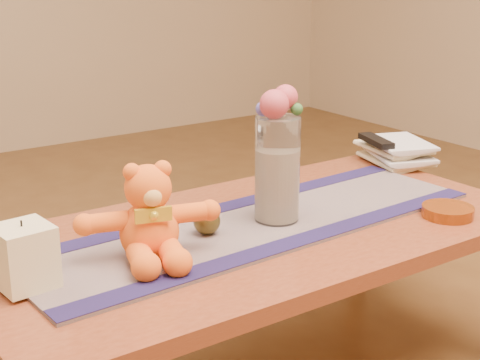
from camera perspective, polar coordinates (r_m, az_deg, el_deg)
coffee_table_top at (r=1.77m, az=1.33°, el=-4.37°), size 1.40×0.70×0.04m
table_leg_br at (r=2.44m, az=9.45°, el=-3.97°), size 0.07×0.07×0.41m
persian_runner at (r=1.76m, az=1.38°, el=-3.59°), size 1.21×0.41×0.01m
runner_border_near at (r=1.66m, az=4.54°, el=-4.84°), size 1.20×0.12×0.00m
runner_border_far at (r=1.87m, az=-1.41°, el=-2.19°), size 1.20×0.12×0.00m
teddy_bear at (r=1.56m, az=-7.28°, el=-2.55°), size 0.35×0.32×0.20m
pillar_candle at (r=1.48m, az=-16.76°, el=-5.82°), size 0.11×0.11×0.13m
candle_wick at (r=1.45m, az=-16.99°, el=-3.31°), size 0.00×0.00×0.01m
glass_vase at (r=1.75m, az=2.98°, el=0.85°), size 0.11×0.11×0.26m
potpourri_fill at (r=1.76m, az=2.96°, el=-0.37°), size 0.09×0.09×0.18m
rose_left at (r=1.69m, az=2.74°, el=6.03°), size 0.07×0.07×0.07m
rose_right at (r=1.73m, az=3.63°, el=6.60°), size 0.06×0.06×0.06m
blue_flower_back at (r=1.74m, az=2.62°, el=6.16°), size 0.04×0.04×0.04m
blue_flower_side at (r=1.71m, az=1.85°, el=5.67°), size 0.04×0.04×0.04m
leaf_sprig at (r=1.72m, az=4.53°, el=5.64°), size 0.03×0.03×0.03m
bronze_ball at (r=1.69m, az=-2.66°, el=-3.28°), size 0.07×0.07×0.06m
book_bottom at (r=2.31m, az=10.54°, el=1.36°), size 0.22×0.26×0.02m
book_lower at (r=2.30m, az=10.72°, el=1.80°), size 0.24×0.27×0.02m
book_upper at (r=2.30m, az=10.43°, el=2.28°), size 0.21×0.25×0.02m
book_top at (r=2.29m, az=10.73°, el=2.72°), size 0.23×0.27×0.02m
tv_remote at (r=2.28m, az=10.76°, el=3.09°), size 0.09×0.17×0.02m
amber_dish at (r=1.90m, az=16.18°, el=-2.42°), size 0.15×0.15×0.03m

